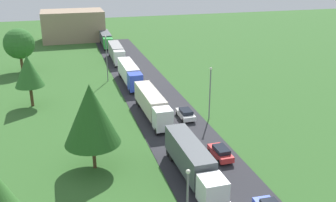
% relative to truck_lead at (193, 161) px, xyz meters
% --- Properties ---
extents(road, '(10.00, 140.00, 0.06)m').
position_rel_truck_lead_xyz_m(road, '(2.16, 8.55, -2.17)').
color(road, '#2B2B30').
rests_on(road, ground).
extents(lane_marking_centre, '(0.16, 123.02, 0.01)m').
position_rel_truck_lead_xyz_m(lane_marking_centre, '(2.16, 5.26, -2.13)').
color(lane_marking_centre, white).
rests_on(lane_marking_centre, road).
extents(truck_lead, '(2.69, 13.20, 3.79)m').
position_rel_truck_lead_xyz_m(truck_lead, '(0.00, 0.00, 0.00)').
color(truck_lead, white).
rests_on(truck_lead, road).
extents(truck_second, '(2.69, 13.88, 3.67)m').
position_rel_truck_lead_xyz_m(truck_second, '(-0.11, 18.18, -0.02)').
color(truck_second, white).
rests_on(truck_second, road).
extents(truck_third, '(2.53, 13.24, 3.71)m').
position_rel_truck_lead_xyz_m(truck_third, '(-0.38, 35.30, 0.00)').
color(truck_third, blue).
rests_on(truck_third, road).
extents(truck_fourth, '(2.74, 12.62, 3.69)m').
position_rel_truck_lead_xyz_m(truck_fourth, '(-0.17, 53.34, -0.00)').
color(truck_fourth, white).
rests_on(truck_fourth, road).
extents(truck_fifth, '(2.71, 13.43, 3.43)m').
position_rel_truck_lead_xyz_m(truck_fifth, '(-0.44, 70.83, -0.15)').
color(truck_fifth, green).
rests_on(truck_fifth, road).
extents(car_second, '(1.80, 4.22, 1.52)m').
position_rel_truck_lead_xyz_m(car_second, '(4.73, 3.25, -1.34)').
color(car_second, red).
rests_on(car_second, road).
extents(car_third, '(1.91, 4.30, 1.51)m').
position_rel_truck_lead_xyz_m(car_third, '(4.51, 16.01, -1.35)').
color(car_third, white).
rests_on(car_third, road).
extents(lamppost_second, '(0.36, 0.36, 8.02)m').
position_rel_truck_lead_xyz_m(lamppost_second, '(7.97, 15.23, 2.28)').
color(lamppost_second, slate).
rests_on(lamppost_second, ground).
extents(lamppost_third, '(0.36, 0.36, 8.98)m').
position_rel_truck_lead_xyz_m(lamppost_third, '(-4.21, 38.29, 2.78)').
color(lamppost_third, slate).
rests_on(lamppost_third, ground).
extents(tree_oak, '(4.62, 4.62, 8.49)m').
position_rel_truck_lead_xyz_m(tree_oak, '(-17.87, 28.10, 3.71)').
color(tree_oak, '#513823').
rests_on(tree_oak, ground).
extents(tree_birch, '(6.32, 6.32, 10.14)m').
position_rel_truck_lead_xyz_m(tree_birch, '(-10.06, 5.27, 4.45)').
color(tree_birch, '#513823').
rests_on(tree_birch, ground).
extents(tree_pine, '(6.37, 6.37, 9.13)m').
position_rel_truck_lead_xyz_m(tree_pine, '(-20.86, 50.44, 3.73)').
color(tree_pine, '#513823').
rests_on(tree_pine, ground).
extents(distant_building, '(17.46, 11.36, 8.56)m').
position_rel_truck_lead_xyz_m(distant_building, '(-8.45, 81.28, 2.08)').
color(distant_building, '#9E846B').
rests_on(distant_building, ground).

